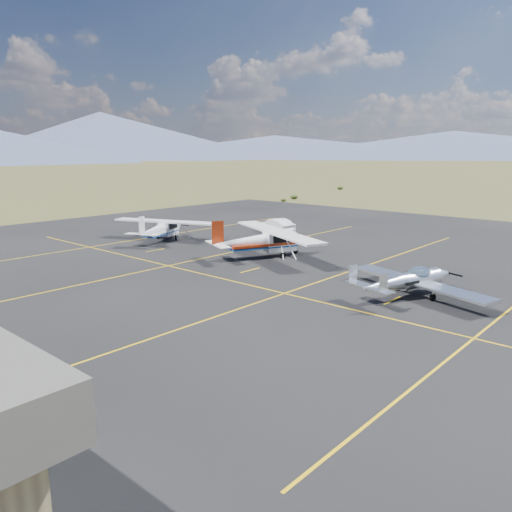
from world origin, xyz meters
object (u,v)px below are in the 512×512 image
aircraft_low_wing (410,280)px  sedan (276,225)px  aircraft_cessna (263,240)px  aircraft_plain (161,228)px

aircraft_low_wing → sedan: 24.22m
aircraft_low_wing → aircraft_cessna: (2.70, 13.59, 0.40)m
aircraft_cessna → sedan: aircraft_cessna is taller
aircraft_low_wing → aircraft_cessna: bearing=95.5°
aircraft_low_wing → sedan: size_ratio=2.11×
aircraft_low_wing → aircraft_cessna: size_ratio=0.80×
aircraft_plain → sedan: 12.01m
aircraft_cessna → sedan: 12.29m
aircraft_low_wing → aircraft_cessna: 13.86m
aircraft_cessna → sedan: size_ratio=2.65×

